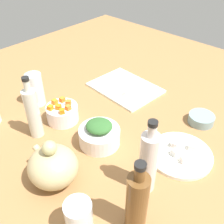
{
  "coord_description": "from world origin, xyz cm",
  "views": [
    {
      "loc": [
        -54.05,
        58.26,
        68.6
      ],
      "look_at": [
        0.0,
        0.0,
        8.0
      ],
      "focal_mm": 42.37,
      "sensor_mm": 36.0,
      "label": 1
    }
  ],
  "objects_px": {
    "bowl_small_side": "(201,119)",
    "drinking_glass_1": "(79,218)",
    "bowl_carrots": "(62,113)",
    "bowl_greens": "(100,136)",
    "bottle_0": "(137,203)",
    "bottle_2": "(148,162)",
    "plate_tofu": "(180,154)",
    "teapot": "(53,166)",
    "drinking_glass_0": "(35,90)",
    "bottle_1": "(33,112)",
    "cutting_board": "(125,88)"
  },
  "relations": [
    {
      "from": "bowl_small_side",
      "to": "bottle_1",
      "type": "bearing_deg",
      "value": 49.06
    },
    {
      "from": "drinking_glass_1",
      "to": "bowl_carrots",
      "type": "bearing_deg",
      "value": -33.39
    },
    {
      "from": "bowl_small_side",
      "to": "drinking_glass_1",
      "type": "bearing_deg",
      "value": 88.45
    },
    {
      "from": "cutting_board",
      "to": "bottle_0",
      "type": "bearing_deg",
      "value": 132.73
    },
    {
      "from": "bowl_carrots",
      "to": "teapot",
      "type": "xyz_separation_m",
      "value": [
        -0.21,
        0.2,
        0.03
      ]
    },
    {
      "from": "bowl_small_side",
      "to": "bowl_greens",
      "type": "bearing_deg",
      "value": 59.26
    },
    {
      "from": "bowl_greens",
      "to": "bottle_0",
      "type": "distance_m",
      "value": 0.33
    },
    {
      "from": "bowl_carrots",
      "to": "bowl_small_side",
      "type": "xyz_separation_m",
      "value": [
        -0.4,
        -0.35,
        -0.01
      ]
    },
    {
      "from": "drinking_glass_1",
      "to": "cutting_board",
      "type": "bearing_deg",
      "value": -58.97
    },
    {
      "from": "teapot",
      "to": "drinking_glass_0",
      "type": "xyz_separation_m",
      "value": [
        0.38,
        -0.2,
        0.01
      ]
    },
    {
      "from": "plate_tofu",
      "to": "teapot",
      "type": "relative_size",
      "value": 1.28
    },
    {
      "from": "cutting_board",
      "to": "bottle_1",
      "type": "height_order",
      "value": "bottle_1"
    },
    {
      "from": "bottle_2",
      "to": "plate_tofu",
      "type": "bearing_deg",
      "value": -93.4
    },
    {
      "from": "bowl_small_side",
      "to": "drinking_glass_1",
      "type": "relative_size",
      "value": 0.92
    },
    {
      "from": "cutting_board",
      "to": "teapot",
      "type": "relative_size",
      "value": 1.79
    },
    {
      "from": "cutting_board",
      "to": "bottle_2",
      "type": "relative_size",
      "value": 1.19
    },
    {
      "from": "plate_tofu",
      "to": "drinking_glass_1",
      "type": "distance_m",
      "value": 0.41
    },
    {
      "from": "bottle_2",
      "to": "drinking_glass_0",
      "type": "distance_m",
      "value": 0.6
    },
    {
      "from": "bowl_small_side",
      "to": "drinking_glass_0",
      "type": "distance_m",
      "value": 0.67
    },
    {
      "from": "bowl_carrots",
      "to": "bottle_1",
      "type": "height_order",
      "value": "bottle_1"
    },
    {
      "from": "teapot",
      "to": "bottle_0",
      "type": "xyz_separation_m",
      "value": [
        -0.27,
        -0.05,
        0.04
      ]
    },
    {
      "from": "drinking_glass_0",
      "to": "bowl_carrots",
      "type": "bearing_deg",
      "value": -179.14
    },
    {
      "from": "bottle_1",
      "to": "drinking_glass_0",
      "type": "distance_m",
      "value": 0.2
    },
    {
      "from": "cutting_board",
      "to": "bottle_2",
      "type": "height_order",
      "value": "bottle_2"
    },
    {
      "from": "teapot",
      "to": "bottle_2",
      "type": "relative_size",
      "value": 0.67
    },
    {
      "from": "bottle_1",
      "to": "drinking_glass_0",
      "type": "relative_size",
      "value": 1.71
    },
    {
      "from": "bottle_2",
      "to": "bottle_0",
      "type": "bearing_deg",
      "value": 114.75
    },
    {
      "from": "bowl_carrots",
      "to": "bottle_1",
      "type": "distance_m",
      "value": 0.14
    },
    {
      "from": "plate_tofu",
      "to": "bottle_0",
      "type": "xyz_separation_m",
      "value": [
        -0.04,
        0.3,
        0.09
      ]
    },
    {
      "from": "bowl_small_side",
      "to": "drinking_glass_0",
      "type": "relative_size",
      "value": 0.7
    },
    {
      "from": "cutting_board",
      "to": "drinking_glass_1",
      "type": "bearing_deg",
      "value": 121.03
    },
    {
      "from": "bowl_greens",
      "to": "bottle_0",
      "type": "height_order",
      "value": "bottle_0"
    },
    {
      "from": "bottle_1",
      "to": "bowl_greens",
      "type": "bearing_deg",
      "value": -148.63
    },
    {
      "from": "drinking_glass_0",
      "to": "drinking_glass_1",
      "type": "xyz_separation_m",
      "value": [
        -0.55,
        0.25,
        -0.02
      ]
    },
    {
      "from": "bottle_1",
      "to": "teapot",
      "type": "bearing_deg",
      "value": 158.83
    },
    {
      "from": "drinking_glass_1",
      "to": "plate_tofu",
      "type": "bearing_deg",
      "value": -97.36
    },
    {
      "from": "bottle_1",
      "to": "drinking_glass_1",
      "type": "distance_m",
      "value": 0.42
    },
    {
      "from": "bottle_0",
      "to": "cutting_board",
      "type": "bearing_deg",
      "value": -47.27
    },
    {
      "from": "bowl_carrots",
      "to": "bowl_small_side",
      "type": "relative_size",
      "value": 1.24
    },
    {
      "from": "bottle_0",
      "to": "bowl_carrots",
      "type": "bearing_deg",
      "value": -17.34
    },
    {
      "from": "drinking_glass_0",
      "to": "cutting_board",
      "type": "bearing_deg",
      "value": -119.75
    },
    {
      "from": "teapot",
      "to": "bottle_1",
      "type": "relative_size",
      "value": 0.7
    },
    {
      "from": "bottle_1",
      "to": "bottle_0",
      "type": "bearing_deg",
      "value": 176.03
    },
    {
      "from": "cutting_board",
      "to": "bowl_small_side",
      "type": "relative_size",
      "value": 3.04
    },
    {
      "from": "bowl_greens",
      "to": "bowl_small_side",
      "type": "distance_m",
      "value": 0.4
    },
    {
      "from": "bowl_greens",
      "to": "teapot",
      "type": "height_order",
      "value": "teapot"
    },
    {
      "from": "bowl_greens",
      "to": "drinking_glass_0",
      "type": "bearing_deg",
      "value": 1.29
    },
    {
      "from": "teapot",
      "to": "drinking_glass_1",
      "type": "height_order",
      "value": "teapot"
    },
    {
      "from": "bottle_0",
      "to": "drinking_glass_0",
      "type": "bearing_deg",
      "value": -12.86
    },
    {
      "from": "cutting_board",
      "to": "bowl_small_side",
      "type": "bearing_deg",
      "value": -177.96
    }
  ]
}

